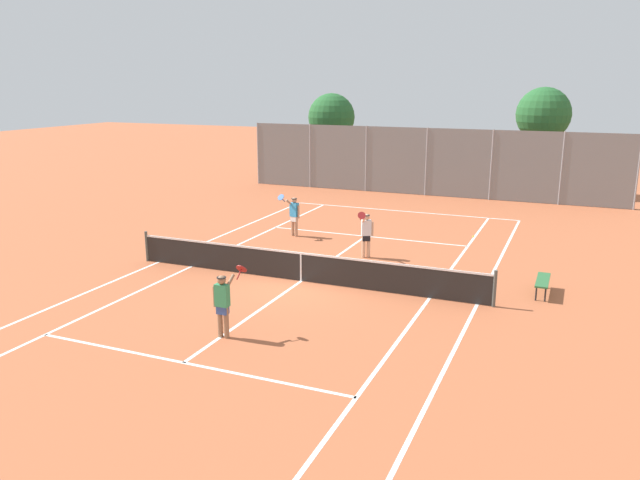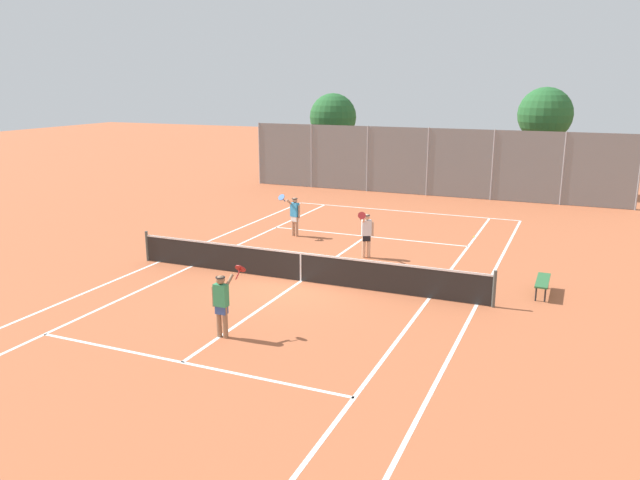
{
  "view_description": "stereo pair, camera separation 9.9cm",
  "coord_description": "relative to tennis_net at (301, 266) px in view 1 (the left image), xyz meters",
  "views": [
    {
      "loc": [
        7.84,
        -17.13,
        6.17
      ],
      "look_at": [
        0.02,
        1.5,
        1.0
      ],
      "focal_mm": 35.0,
      "sensor_mm": 36.0,
      "label": 1
    },
    {
      "loc": [
        7.94,
        -17.09,
        6.17
      ],
      "look_at": [
        0.02,
        1.5,
        1.0
      ],
      "focal_mm": 35.0,
      "sensor_mm": 36.0,
      "label": 2
    }
  ],
  "objects": [
    {
      "name": "back_fence",
      "position": [
        -0.0,
        16.62,
        1.35
      ],
      "size": [
        20.96,
        0.08,
        3.72
      ],
      "color": "gray",
      "rests_on": "ground"
    },
    {
      "name": "court_line_markings",
      "position": [
        0.0,
        0.0,
        -0.51
      ],
      "size": [
        11.1,
        23.9,
        0.01
      ],
      "color": "white",
      "rests_on": "ground"
    },
    {
      "name": "loose_tennis_ball_0",
      "position": [
        -3.06,
        1.95,
        -0.48
      ],
      "size": [
        0.07,
        0.07,
        0.07
      ],
      "primitive_type": "sphere",
      "color": "#D1DB33",
      "rests_on": "ground"
    },
    {
      "name": "tennis_net",
      "position": [
        0.0,
        0.0,
        0.0
      ],
      "size": [
        12.0,
        0.1,
        1.07
      ],
      "color": "#474C47",
      "rests_on": "ground"
    },
    {
      "name": "tree_behind_left",
      "position": [
        -6.85,
        19.94,
        3.35
      ],
      "size": [
        2.94,
        2.94,
        5.43
      ],
      "color": "brown",
      "rests_on": "ground"
    },
    {
      "name": "courtside_bench",
      "position": [
        7.13,
        1.65,
        -0.1
      ],
      "size": [
        0.36,
        1.5,
        0.47
      ],
      "color": "#2D6638",
      "rests_on": "ground"
    },
    {
      "name": "tree_behind_right",
      "position": [
        5.73,
        19.94,
        3.74
      ],
      "size": [
        2.96,
        2.96,
        5.86
      ],
      "color": "brown",
      "rests_on": "ground"
    },
    {
      "name": "player_far_right",
      "position": [
        1.01,
        3.4,
        0.42
      ],
      "size": [
        0.43,
        0.9,
        1.77
      ],
      "color": "#D8A884",
      "rests_on": "ground"
    },
    {
      "name": "player_near_side",
      "position": [
        0.08,
        -4.78,
        0.42
      ],
      "size": [
        0.67,
        0.73,
        1.77
      ],
      "color": "#936B4C",
      "rests_on": "ground"
    },
    {
      "name": "ground_plane",
      "position": [
        0.0,
        0.0,
        -0.51
      ],
      "size": [
        120.0,
        120.0,
        0.0
      ],
      "primitive_type": "plane",
      "color": "#B25B38"
    },
    {
      "name": "loose_tennis_ball_1",
      "position": [
        4.08,
        7.93,
        -0.48
      ],
      "size": [
        0.07,
        0.07,
        0.07
      ],
      "primitive_type": "sphere",
      "color": "#D1DB33",
      "rests_on": "ground"
    },
    {
      "name": "player_far_left",
      "position": [
        -2.72,
        5.3,
        0.42
      ],
      "size": [
        0.79,
        0.71,
        1.77
      ],
      "color": "tan",
      "rests_on": "ground"
    }
  ]
}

